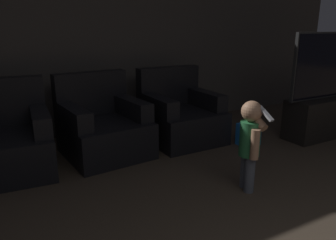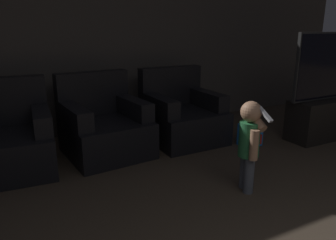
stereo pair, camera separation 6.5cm
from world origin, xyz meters
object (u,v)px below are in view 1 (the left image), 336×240
armchair_right (180,116)px  person_toddler (250,139)px  armchair_middle (103,127)px  tv (327,66)px  toy_backpack (248,134)px  armchair_left (5,141)px

armchair_right → person_toddler: bearing=-97.4°
armchair_middle → tv: (2.57, -0.78, 0.60)m
person_toddler → tv: bearing=130.0°
armchair_middle → person_toddler: 1.65m
toy_backpack → tv: bearing=-12.0°
armchair_right → person_toddler: size_ratio=1.12×
armchair_left → toy_backpack: size_ratio=3.53×
armchair_right → tv: (1.59, -0.78, 0.60)m
tv → person_toddler: bearing=-160.0°
armchair_left → tv: tv is taller
armchair_right → toy_backpack: bearing=-43.8°
armchair_right → toy_backpack: 0.85m
tv → person_toddler: (-1.76, -0.64, -0.44)m
armchair_left → armchair_right: size_ratio=1.05×
armchair_left → toy_backpack: (2.56, -0.57, -0.17)m
tv → toy_backpack: bearing=168.0°
armchair_middle → toy_backpack: 1.70m
armchair_middle → armchair_right: (0.98, 0.00, 0.00)m
armchair_middle → person_toddler: bearing=-65.4°
person_toddler → armchair_left: bearing=-108.6°
armchair_left → tv: 3.67m
tv → person_toddler: tv is taller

